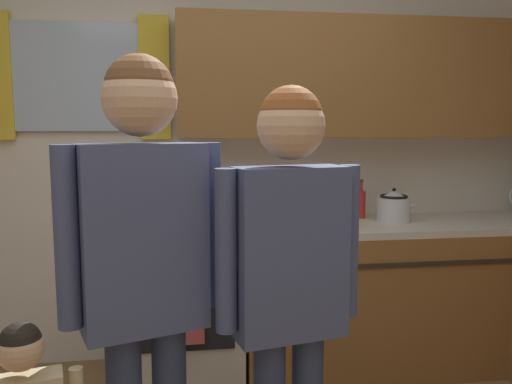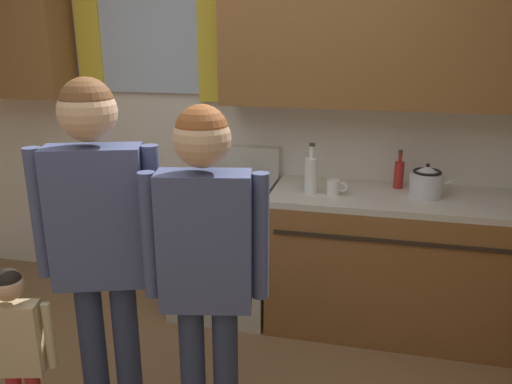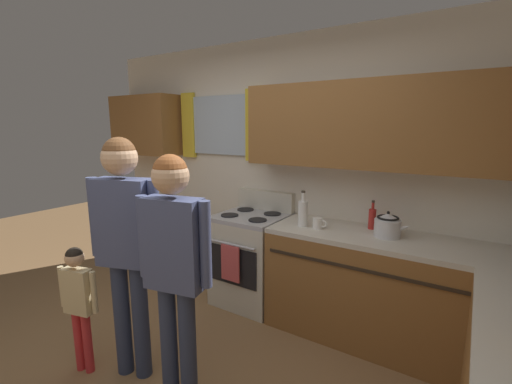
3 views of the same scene
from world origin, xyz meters
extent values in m
cube|color=silver|center=(0.00, 1.90, 1.30)|extent=(4.60, 0.10, 2.60)
cube|color=silver|center=(-0.79, 1.83, 1.76)|extent=(0.72, 0.03, 0.63)
cube|color=yellow|center=(-0.34, 1.82, 1.76)|extent=(0.18, 0.04, 0.73)
cube|color=brown|center=(1.05, 1.69, 1.76)|extent=(2.51, 0.32, 0.70)
cube|color=brown|center=(1.23, 1.54, 0.43)|extent=(2.14, 0.62, 0.86)
cube|color=beige|center=(1.23, 1.54, 0.88)|extent=(2.14, 0.62, 0.04)
cube|color=#2D2319|center=(1.23, 1.23, 0.72)|extent=(2.02, 0.01, 0.02)
cube|color=beige|center=(-0.18, 1.54, 0.43)|extent=(0.64, 0.62, 0.86)
cube|color=black|center=(-0.18, 1.23, 0.48)|extent=(0.52, 0.01, 0.36)
cylinder|color=#ADADB2|center=(-0.18, 1.20, 0.70)|extent=(0.52, 0.02, 0.02)
cube|color=#ADADB2|center=(-0.18, 1.54, 0.88)|extent=(0.64, 0.62, 0.04)
cube|color=beige|center=(-0.18, 1.81, 1.00)|extent=(0.64, 0.08, 0.20)
cylinder|color=black|center=(-0.34, 1.40, 0.91)|extent=(0.17, 0.17, 0.01)
cylinder|color=black|center=(-0.02, 1.40, 0.91)|extent=(0.17, 0.17, 0.01)
cylinder|color=black|center=(-0.34, 1.68, 0.91)|extent=(0.17, 0.17, 0.01)
cylinder|color=black|center=(-0.02, 1.68, 0.91)|extent=(0.17, 0.17, 0.01)
cube|color=#CC4C4C|center=(-0.18, 1.19, 0.52)|extent=(0.20, 0.02, 0.34)
cylinder|color=red|center=(0.93, 1.71, 0.99)|extent=(0.06, 0.06, 0.17)
cylinder|color=red|center=(0.93, 1.71, 1.10)|extent=(0.02, 0.02, 0.06)
cylinder|color=#3F382D|center=(0.93, 1.71, 1.14)|extent=(0.03, 0.03, 0.02)
cylinder|color=white|center=(0.40, 1.47, 1.01)|extent=(0.08, 0.08, 0.22)
cylinder|color=white|center=(0.40, 1.47, 1.16)|extent=(0.03, 0.03, 0.08)
cylinder|color=#3F382D|center=(0.40, 1.47, 1.21)|extent=(0.03, 0.03, 0.02)
cylinder|color=white|center=(0.54, 1.46, 0.95)|extent=(0.08, 0.08, 0.09)
torus|color=white|center=(0.59, 1.46, 0.95)|extent=(0.07, 0.01, 0.07)
cylinder|color=silver|center=(1.09, 1.56, 0.97)|extent=(0.20, 0.20, 0.14)
cone|color=silver|center=(1.09, 1.56, 1.06)|extent=(0.18, 0.18, 0.05)
sphere|color=black|center=(1.09, 1.56, 1.09)|extent=(0.02, 0.02, 0.02)
cone|color=silver|center=(1.22, 1.56, 1.00)|extent=(0.09, 0.04, 0.07)
torus|color=black|center=(1.09, 1.56, 1.05)|extent=(0.17, 0.17, 0.02)
cube|color=#47517A|center=(-0.31, 0.20, 1.13)|extent=(0.41, 0.28, 0.59)
cylinder|color=#47517A|center=(-0.10, 0.27, 1.15)|extent=(0.07, 0.07, 0.54)
cylinder|color=#47517A|center=(-0.52, 0.13, 1.15)|extent=(0.07, 0.07, 0.54)
sphere|color=#DBAD84|center=(-0.31, 0.20, 1.56)|extent=(0.23, 0.23, 0.23)
sphere|color=brown|center=(-0.31, 0.20, 1.58)|extent=(0.21, 0.21, 0.21)
cube|color=#47517A|center=(0.16, 0.19, 1.07)|extent=(0.39, 0.23, 0.56)
cylinder|color=#47517A|center=(0.37, 0.24, 1.09)|extent=(0.07, 0.07, 0.51)
cylinder|color=#47517A|center=(-0.06, 0.15, 1.09)|extent=(0.07, 0.07, 0.51)
sphere|color=#DBAD84|center=(0.16, 0.19, 1.48)|extent=(0.22, 0.22, 0.22)
sphere|color=brown|center=(0.16, 0.19, 1.50)|extent=(0.20, 0.20, 0.20)
sphere|color=#DBAD84|center=(-0.63, 0.02, 0.87)|extent=(0.13, 0.13, 0.13)
sphere|color=black|center=(-0.63, 0.02, 0.88)|extent=(0.12, 0.12, 0.12)
camera|label=1|loc=(-0.19, -1.42, 1.47)|focal=36.61mm
camera|label=2|loc=(0.78, -1.56, 1.84)|focal=35.95mm
camera|label=3|loc=(1.62, -1.18, 1.76)|focal=24.16mm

